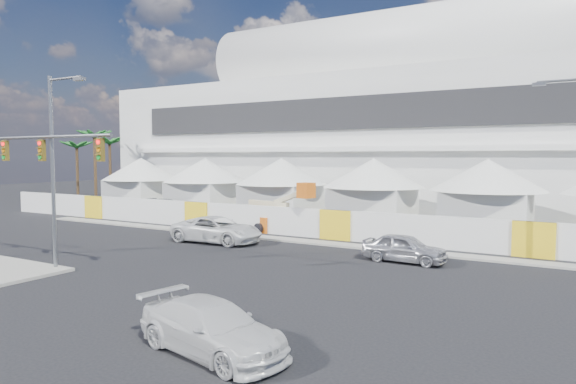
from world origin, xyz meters
The scene contains 13 objects.
ground centered at (0.00, 0.00, 0.00)m, with size 160.00×160.00×0.00m, color black.
far_curb centered at (20.00, 12.50, 0.06)m, with size 80.00×1.20×0.12m, color gray.
stadium centered at (8.71, 41.50, 9.45)m, with size 80.00×24.80×21.98m.
tent_row centered at (0.50, 24.00, 3.15)m, with size 53.40×8.40×5.40m.
hoarding_fence centered at (6.00, 14.50, 1.00)m, with size 70.00×0.25×2.00m, color silver.
palm_cluster centered at (-33.46, 29.50, 6.88)m, with size 10.60×10.60×8.55m.
sedan_silver centered at (12.23, 9.67, 0.76)m, with size 4.43×1.78×1.51m, color silver.
pickup_curb centered at (-0.17, 9.57, 0.84)m, with size 6.04×2.79×1.68m, color silver.
pickup_near centered at (11.39, -5.36, 0.74)m, with size 5.07×2.06×1.47m, color silver.
lot_car_c centered at (-14.05, 19.46, 0.76)m, with size 5.24×2.13×1.52m, color #ADACB1.
traffic_mast centered at (-6.01, -1.00, 4.28)m, with size 11.14×0.71×7.28m.
streetlight_median centered at (-1.81, -0.80, 5.49)m, with size 2.57×0.26×9.29m.
boom_lift centered at (-0.32, 15.50, 1.02)m, with size 7.67×2.57×3.79m.
Camera 1 is at (20.44, -16.55, 5.59)m, focal length 32.00 mm.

